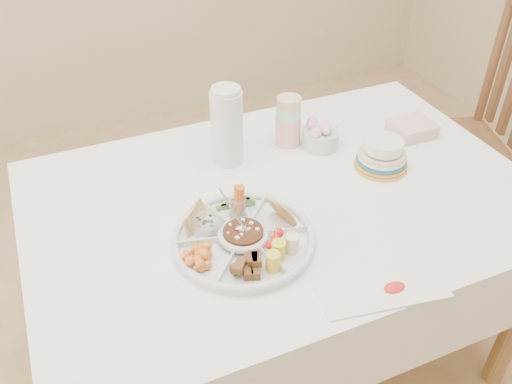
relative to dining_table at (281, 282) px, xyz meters
name	(u,v)px	position (x,y,z in m)	size (l,w,h in m)	color
floor	(279,349)	(0.00, 0.00, -0.38)	(4.00, 4.00, 0.00)	tan
dining_table	(281,282)	(0.00, 0.00, 0.00)	(1.52, 1.02, 0.76)	white
chair	(455,136)	(0.94, 0.30, 0.19)	(0.48, 0.48, 1.13)	brown
party_tray	(243,237)	(-0.20, -0.15, 0.40)	(0.38, 0.38, 0.04)	silver
bean_dip	(243,235)	(-0.20, -0.15, 0.41)	(0.11, 0.11, 0.04)	#401F14
tortillas	(279,211)	(-0.07, -0.11, 0.42)	(0.09, 0.09, 0.05)	#B28736
carrot_cucumber	(236,195)	(-0.17, -0.02, 0.44)	(0.10, 0.10, 0.09)	#D35F1E
pita_raisins	(199,220)	(-0.29, -0.06, 0.42)	(0.12, 0.12, 0.06)	#E2A857
cherries	(204,255)	(-0.32, -0.19, 0.42)	(0.11, 0.11, 0.04)	orange
granola_chunks	(252,268)	(-0.23, -0.27, 0.42)	(0.11, 0.11, 0.05)	brown
banana_tomato	(290,238)	(-0.10, -0.24, 0.44)	(0.12, 0.12, 0.10)	#FDF772
cup_stack	(289,113)	(0.13, 0.26, 0.50)	(0.09, 0.09, 0.24)	white
thermos	(227,125)	(-0.09, 0.24, 0.51)	(0.10, 0.10, 0.27)	silver
flower_bowl	(321,134)	(0.23, 0.20, 0.43)	(0.12, 0.12, 0.09)	#90CFA9
napkin_stack	(412,129)	(0.56, 0.14, 0.40)	(0.14, 0.12, 0.05)	beige
plate_stack	(382,153)	(0.35, 0.01, 0.43)	(0.17, 0.17, 0.11)	#EBD950
placemat	(384,293)	(0.05, -0.45, 0.38)	(0.32, 0.11, 0.01)	silver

